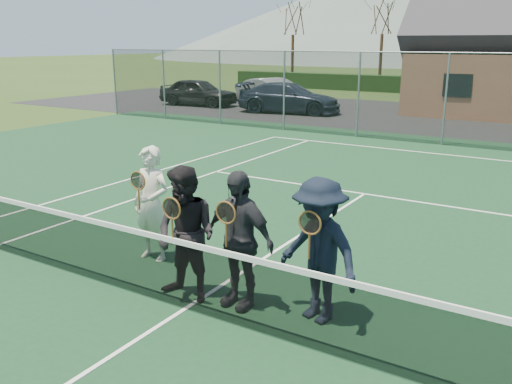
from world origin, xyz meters
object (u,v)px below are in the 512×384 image
at_px(player_b, 186,235).
at_px(car_c, 289,98).
at_px(player_c, 238,239).
at_px(player_d, 319,251).
at_px(car_b, 274,94).
at_px(player_a, 152,204).
at_px(tennis_net, 184,272).
at_px(car_a, 198,92).

bearing_deg(player_b, car_c, 114.46).
bearing_deg(player_c, car_c, 116.46).
height_order(player_c, player_d, same).
height_order(player_b, player_d, same).
distance_m(car_b, player_c, 21.57).
height_order(player_a, player_d, same).
bearing_deg(player_b, tennis_net, -59.53).
bearing_deg(car_b, car_a, 121.28).
xyz_separation_m(car_b, player_b, (9.67, -19.14, 0.16)).
xyz_separation_m(car_b, player_a, (8.35, -18.34, 0.16)).
distance_m(car_c, player_b, 19.87).
distance_m(car_b, player_b, 21.44).
distance_m(player_a, player_d, 3.05).
bearing_deg(player_a, tennis_net, -35.95).
relative_size(player_a, player_b, 1.00).
bearing_deg(car_a, player_c, -145.74).
distance_m(car_c, tennis_net, 20.18).
bearing_deg(player_d, car_a, 131.06).
bearing_deg(tennis_net, car_a, 127.11).
xyz_separation_m(car_a, car_c, (5.64, -0.19, -0.01)).
height_order(player_a, player_b, same).
bearing_deg(car_a, tennis_net, -147.47).
distance_m(car_b, player_d, 21.93).
bearing_deg(player_d, player_c, -169.71).
relative_size(player_b, player_d, 1.00).
relative_size(player_b, player_c, 1.00).
height_order(car_a, car_c, car_a).
height_order(car_b, player_a, player_a).
bearing_deg(player_c, tennis_net, -136.49).
bearing_deg(car_c, player_a, -167.66).
height_order(car_a, player_a, player_a).
relative_size(car_c, player_c, 2.76).
distance_m(car_c, player_a, 18.61).
distance_m(car_c, player_c, 19.97).
relative_size(car_b, player_b, 2.58).
relative_size(car_c, player_b, 2.76).
distance_m(car_a, player_d, 23.71).
xyz_separation_m(car_b, car_c, (1.44, -1.06, -0.04)).
xyz_separation_m(tennis_net, player_c, (0.51, 0.48, 0.38)).
distance_m(car_b, car_c, 1.79).
xyz_separation_m(player_a, player_d, (3.03, -0.41, -0.00)).
xyz_separation_m(tennis_net, player_d, (1.54, 0.67, 0.38)).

